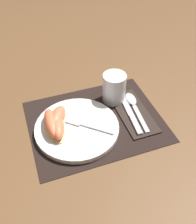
{
  "coord_description": "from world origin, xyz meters",
  "views": [
    {
      "loc": [
        -0.19,
        -0.55,
        0.61
      ],
      "look_at": [
        0.01,
        0.01,
        0.02
      ],
      "focal_mm": 42.0,
      "sensor_mm": 36.0,
      "label": 1
    }
  ],
  "objects_px": {
    "knife": "(130,112)",
    "citrus_wedge_1": "(52,125)",
    "plate": "(77,128)",
    "citrus_wedge_2": "(57,127)",
    "spoon": "(133,104)",
    "citrus_wedge_0": "(57,119)",
    "juice_glass": "(114,89)",
    "fork": "(83,124)"
  },
  "relations": [
    {
      "from": "plate",
      "to": "citrus_wedge_2",
      "type": "height_order",
      "value": "citrus_wedge_2"
    },
    {
      "from": "citrus_wedge_1",
      "to": "citrus_wedge_2",
      "type": "height_order",
      "value": "citrus_wedge_1"
    },
    {
      "from": "citrus_wedge_0",
      "to": "citrus_wedge_2",
      "type": "bearing_deg",
      "value": -100.96
    },
    {
      "from": "knife",
      "to": "fork",
      "type": "xyz_separation_m",
      "value": [
        -0.16,
        -0.01,
        0.01
      ]
    },
    {
      "from": "spoon",
      "to": "citrus_wedge_2",
      "type": "bearing_deg",
      "value": -171.0
    },
    {
      "from": "citrus_wedge_1",
      "to": "juice_glass",
      "type": "bearing_deg",
      "value": 19.17
    },
    {
      "from": "spoon",
      "to": "citrus_wedge_0",
      "type": "relative_size",
      "value": 1.62
    },
    {
      "from": "spoon",
      "to": "fork",
      "type": "distance_m",
      "value": 0.2
    },
    {
      "from": "citrus_wedge_0",
      "to": "citrus_wedge_2",
      "type": "relative_size",
      "value": 1.06
    },
    {
      "from": "citrus_wedge_1",
      "to": "citrus_wedge_2",
      "type": "distance_m",
      "value": 0.02
    },
    {
      "from": "spoon",
      "to": "citrus_wedge_2",
      "type": "distance_m",
      "value": 0.27
    },
    {
      "from": "spoon",
      "to": "citrus_wedge_0",
      "type": "distance_m",
      "value": 0.26
    },
    {
      "from": "plate",
      "to": "citrus_wedge_1",
      "type": "xyz_separation_m",
      "value": [
        -0.07,
        0.01,
        0.03
      ]
    },
    {
      "from": "knife",
      "to": "citrus_wedge_2",
      "type": "height_order",
      "value": "citrus_wedge_2"
    },
    {
      "from": "spoon",
      "to": "citrus_wedge_2",
      "type": "height_order",
      "value": "citrus_wedge_2"
    },
    {
      "from": "juice_glass",
      "to": "citrus_wedge_2",
      "type": "xyz_separation_m",
      "value": [
        -0.22,
        -0.09,
        -0.01
      ]
    },
    {
      "from": "knife",
      "to": "citrus_wedge_1",
      "type": "bearing_deg",
      "value": 179.23
    },
    {
      "from": "knife",
      "to": "citrus_wedge_1",
      "type": "distance_m",
      "value": 0.26
    },
    {
      "from": "citrus_wedge_2",
      "to": "fork",
      "type": "bearing_deg",
      "value": -0.34
    },
    {
      "from": "knife",
      "to": "juice_glass",
      "type": "bearing_deg",
      "value": 105.49
    },
    {
      "from": "knife",
      "to": "spoon",
      "type": "height_order",
      "value": "spoon"
    },
    {
      "from": "citrus_wedge_2",
      "to": "citrus_wedge_1",
      "type": "bearing_deg",
      "value": 137.02
    },
    {
      "from": "knife",
      "to": "fork",
      "type": "relative_size",
      "value": 1.43
    },
    {
      "from": "plate",
      "to": "citrus_wedge_0",
      "type": "bearing_deg",
      "value": 148.68
    },
    {
      "from": "citrus_wedge_0",
      "to": "citrus_wedge_2",
      "type": "distance_m",
      "value": 0.03
    },
    {
      "from": "knife",
      "to": "fork",
      "type": "distance_m",
      "value": 0.16
    },
    {
      "from": "fork",
      "to": "citrus_wedge_1",
      "type": "bearing_deg",
      "value": 171.47
    },
    {
      "from": "plate",
      "to": "spoon",
      "type": "height_order",
      "value": "plate"
    },
    {
      "from": "spoon",
      "to": "knife",
      "type": "bearing_deg",
      "value": -130.24
    },
    {
      "from": "knife",
      "to": "spoon",
      "type": "xyz_separation_m",
      "value": [
        0.03,
        0.03,
        0.0
      ]
    },
    {
      "from": "juice_glass",
      "to": "citrus_wedge_2",
      "type": "relative_size",
      "value": 0.92
    },
    {
      "from": "citrus_wedge_2",
      "to": "knife",
      "type": "bearing_deg",
      "value": 2.39
    },
    {
      "from": "spoon",
      "to": "citrus_wedge_1",
      "type": "relative_size",
      "value": 1.56
    },
    {
      "from": "knife",
      "to": "spoon",
      "type": "bearing_deg",
      "value": 49.76
    },
    {
      "from": "spoon",
      "to": "citrus_wedge_1",
      "type": "xyz_separation_m",
      "value": [
        -0.28,
        -0.03,
        0.03
      ]
    },
    {
      "from": "knife",
      "to": "citrus_wedge_0",
      "type": "relative_size",
      "value": 1.77
    },
    {
      "from": "plate",
      "to": "citrus_wedge_0",
      "type": "relative_size",
      "value": 2.2
    },
    {
      "from": "spoon",
      "to": "citrus_wedge_2",
      "type": "xyz_separation_m",
      "value": [
        -0.27,
        -0.04,
        0.03
      ]
    },
    {
      "from": "plate",
      "to": "knife",
      "type": "bearing_deg",
      "value": 3.23
    },
    {
      "from": "fork",
      "to": "juice_glass",
      "type": "bearing_deg",
      "value": 34.24
    },
    {
      "from": "juice_glass",
      "to": "citrus_wedge_1",
      "type": "distance_m",
      "value": 0.25
    },
    {
      "from": "citrus_wedge_2",
      "to": "citrus_wedge_0",
      "type": "bearing_deg",
      "value": 79.04
    }
  ]
}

